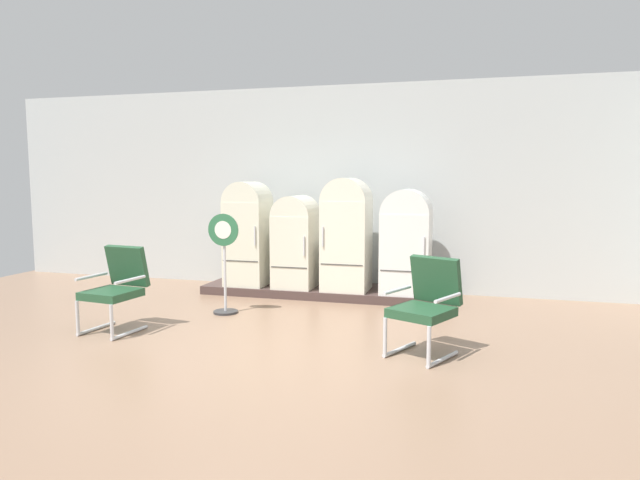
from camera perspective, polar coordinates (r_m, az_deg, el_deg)
ground at (r=5.77m, az=-7.16°, el=-11.81°), size 12.00×10.00×0.05m
back_wall at (r=8.97m, az=1.81°, el=5.36°), size 11.76×0.12×3.20m
display_plinth at (r=8.52m, az=0.75°, el=-5.19°), size 3.76×0.95×0.12m
refrigerator_0 at (r=8.67m, az=-7.32°, el=1.00°), size 0.61×0.65×1.58m
refrigerator_1 at (r=8.45m, az=-2.44°, el=0.13°), size 0.59×0.72×1.38m
refrigerator_2 at (r=8.19m, az=2.71°, el=0.93°), size 0.66×0.65×1.64m
refrigerator_3 at (r=8.07m, az=8.75°, el=0.14°), size 0.68×0.68×1.48m
armchair_left at (r=6.91m, az=-19.90°, el=-4.29°), size 0.65×0.71×0.97m
armchair_right at (r=5.73m, az=10.77°, el=-6.16°), size 0.77×0.81×0.97m
sign_stand at (r=7.40m, az=-9.67°, el=-2.82°), size 0.42×0.32×1.31m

